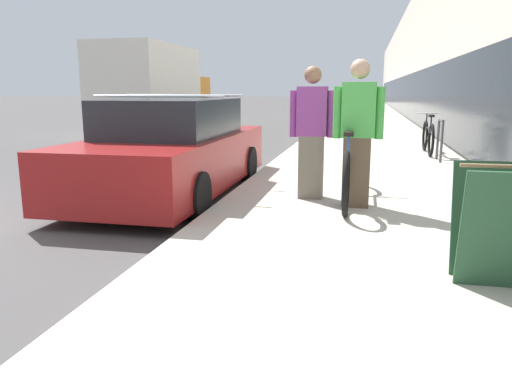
# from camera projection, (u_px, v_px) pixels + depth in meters

# --- Properties ---
(sidewalk_slab) EXTENTS (3.88, 70.00, 0.15)m
(sidewalk_slab) POSITION_uv_depth(u_px,v_px,m) (367.00, 121.00, 24.62)
(sidewalk_slab) COLOR #BCB5A5
(sidewalk_slab) RESTS_ON ground
(storefront_facade) EXTENTS (10.01, 70.00, 6.25)m
(storefront_facade) POSITION_uv_depth(u_px,v_px,m) (487.00, 64.00, 30.22)
(storefront_facade) COLOR beige
(storefront_facade) RESTS_ON ground
(tandem_bicycle) EXTENTS (0.52, 2.50, 0.95)m
(tandem_bicycle) POSITION_uv_depth(u_px,v_px,m) (349.00, 170.00, 6.46)
(tandem_bicycle) COLOR black
(tandem_bicycle) RESTS_ON sidewalk_slab
(person_rider) EXTENTS (0.61, 0.24, 1.78)m
(person_rider) POSITION_uv_depth(u_px,v_px,m) (358.00, 134.00, 6.05)
(person_rider) COLOR brown
(person_rider) RESTS_ON sidewalk_slab
(person_bystander) EXTENTS (0.59, 0.23, 1.73)m
(person_bystander) POSITION_uv_depth(u_px,v_px,m) (312.00, 133.00, 6.54)
(person_bystander) COLOR #756B5B
(person_bystander) RESTS_ON sidewalk_slab
(bike_rack_hoop) EXTENTS (0.05, 0.60, 0.84)m
(bike_rack_hoop) POSITION_uv_depth(u_px,v_px,m) (440.00, 136.00, 10.11)
(bike_rack_hoop) COLOR #4C4C51
(bike_rack_hoop) RESTS_ON sidewalk_slab
(cruiser_bike_nearest) EXTENTS (0.52, 1.85, 0.90)m
(cruiser_bike_nearest) POSITION_uv_depth(u_px,v_px,m) (428.00, 137.00, 11.25)
(cruiser_bike_nearest) COLOR black
(cruiser_bike_nearest) RESTS_ON sidewalk_slab
(sandwich_board_sign) EXTENTS (0.56, 0.56, 0.90)m
(sandwich_board_sign) POSITION_uv_depth(u_px,v_px,m) (495.00, 224.00, 3.69)
(sandwich_board_sign) COLOR #23472D
(sandwich_board_sign) RESTS_ON sidewalk_slab
(parked_sedan_curbside) EXTENTS (1.92, 4.58, 1.50)m
(parked_sedan_curbside) POSITION_uv_depth(u_px,v_px,m) (173.00, 151.00, 7.52)
(parked_sedan_curbside) COLOR maroon
(parked_sedan_curbside) RESTS_ON ground
(moving_truck) EXTENTS (2.40, 6.34, 3.08)m
(moving_truck) POSITION_uv_depth(u_px,v_px,m) (154.00, 90.00, 18.00)
(moving_truck) COLOR orange
(moving_truck) RESTS_ON ground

